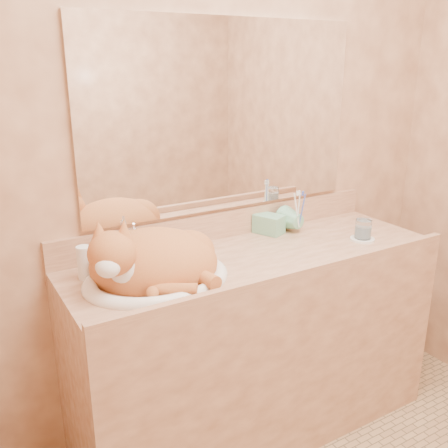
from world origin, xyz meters
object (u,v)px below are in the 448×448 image
cat (149,258)px  water_glass (363,229)px  vanity_counter (256,344)px  toothbrush_cup (299,223)px  sink_basin (156,259)px  soap_dispenser (282,215)px

cat → water_glass: size_ratio=5.61×
vanity_counter → toothbrush_cup: bearing=21.1°
cat → toothbrush_cup: bearing=32.1°
toothbrush_cup → water_glass: (0.19, -0.21, -0.00)m
vanity_counter → cat: size_ratio=3.35×
vanity_counter → toothbrush_cup: (0.31, 0.12, 0.48)m
sink_basin → water_glass: sink_basin is taller
vanity_counter → sink_basin: sink_basin is taller
cat → water_glass: 0.99m
cat → soap_dispenser: cat is taller
toothbrush_cup → soap_dispenser: bearing=166.6°
vanity_counter → cat: cat is taller
cat → soap_dispenser: 0.72m
soap_dispenser → sink_basin: bearing=170.5°
sink_basin → soap_dispenser: size_ratio=2.68×
cat → toothbrush_cup: (0.79, 0.12, -0.03)m
sink_basin → cat: size_ratio=1.12×
soap_dispenser → vanity_counter: bearing=-170.7°
cat → soap_dispenser: bearing=34.7°
sink_basin → cat: (-0.02, 0.02, 0.00)m
soap_dispenser → toothbrush_cup: (0.09, -0.02, -0.05)m
vanity_counter → soap_dispenser: size_ratio=8.04×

